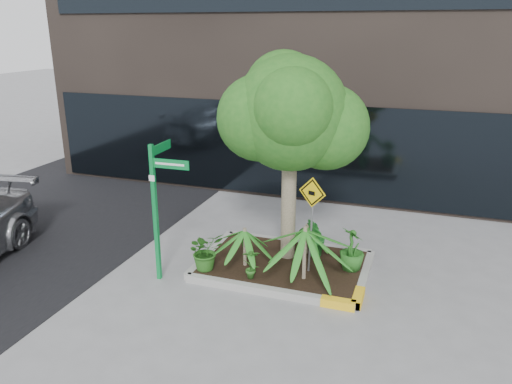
% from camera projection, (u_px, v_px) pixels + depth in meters
% --- Properties ---
extents(ground, '(80.00, 80.00, 0.00)m').
position_uv_depth(ground, '(270.00, 274.00, 9.84)').
color(ground, gray).
rests_on(ground, ground).
extents(asphalt_road, '(7.00, 80.00, 0.01)m').
position_uv_depth(asphalt_road, '(9.00, 231.00, 11.86)').
color(asphalt_road, black).
rests_on(asphalt_road, ground).
extents(planter, '(3.35, 2.36, 0.15)m').
position_uv_depth(planter, '(285.00, 265.00, 9.98)').
color(planter, '#9E9E99').
rests_on(planter, ground).
extents(tree, '(2.82, 2.50, 4.23)m').
position_uv_depth(tree, '(291.00, 113.00, 9.34)').
color(tree, tan).
rests_on(tree, ground).
extents(palm_front, '(1.16, 1.16, 1.29)m').
position_uv_depth(palm_front, '(305.00, 230.00, 9.04)').
color(palm_front, tan).
rests_on(palm_front, ground).
extents(palm_left, '(0.88, 0.88, 0.98)m').
position_uv_depth(palm_left, '(245.00, 231.00, 9.64)').
color(palm_left, tan).
rests_on(palm_left, ground).
extents(palm_back, '(0.72, 0.72, 0.81)m').
position_uv_depth(palm_back, '(307.00, 226.00, 10.20)').
color(palm_back, tan).
rests_on(palm_back, ground).
extents(shrub_a, '(0.96, 0.96, 0.76)m').
position_uv_depth(shrub_a, '(206.00, 251.00, 9.60)').
color(shrub_a, '#265F1B').
rests_on(shrub_a, planter).
extents(shrub_b, '(0.68, 0.68, 0.85)m').
position_uv_depth(shrub_b, '(352.00, 249.00, 9.57)').
color(shrub_b, '#25671F').
rests_on(shrub_b, planter).
extents(shrub_c, '(0.41, 0.41, 0.61)m').
position_uv_depth(shrub_c, '(251.00, 263.00, 9.26)').
color(shrub_c, '#2B6820').
rests_on(shrub_c, planter).
extents(shrub_d, '(0.57, 0.57, 0.83)m').
position_uv_depth(shrub_d, '(316.00, 237.00, 10.12)').
color(shrub_d, '#1E6823').
rests_on(shrub_d, planter).
extents(street_sign_post, '(0.79, 0.77, 2.65)m').
position_uv_depth(street_sign_post, '(158.00, 198.00, 9.17)').
color(street_sign_post, '#0D923E').
rests_on(street_sign_post, ground).
extents(cattle_sign, '(0.55, 0.22, 1.88)m').
position_uv_depth(cattle_sign, '(312.00, 209.00, 9.25)').
color(cattle_sign, slate).
rests_on(cattle_sign, ground).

